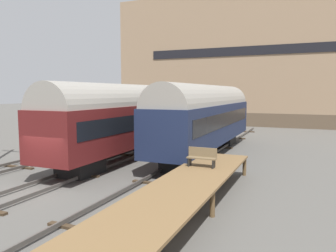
# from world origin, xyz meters

# --- Properties ---
(ground_plane) EXTENTS (200.00, 200.00, 0.00)m
(ground_plane) POSITION_xyz_m (0.00, 0.00, 0.00)
(ground_plane) COLOR #56544F
(track_middle) EXTENTS (2.60, 60.00, 0.26)m
(track_middle) POSITION_xyz_m (0.00, 0.00, 0.14)
(track_middle) COLOR #4C4742
(track_middle) RESTS_ON ground
(track_right) EXTENTS (2.60, 60.00, 0.26)m
(track_right) POSITION_xyz_m (4.75, 0.00, 0.14)
(track_right) COLOR #4C4742
(track_right) RESTS_ON ground
(train_car_maroon) EXTENTS (3.08, 16.11, 5.19)m
(train_car_maroon) POSITION_xyz_m (0.00, 8.39, 2.94)
(train_car_maroon) COLOR black
(train_car_maroon) RESTS_ON ground
(train_car_navy) EXTENTS (3.06, 16.57, 5.19)m
(train_car_navy) POSITION_xyz_m (4.75, 11.78, 2.94)
(train_car_navy) COLOR black
(train_car_navy) RESTS_ON ground
(station_platform) EXTENTS (2.59, 13.62, 1.10)m
(station_platform) POSITION_xyz_m (7.36, -0.06, 1.01)
(station_platform) COLOR brown
(station_platform) RESTS_ON ground
(bench) EXTENTS (1.40, 0.40, 0.91)m
(bench) POSITION_xyz_m (7.09, 3.18, 1.58)
(bench) COLOR brown
(bench) RESTS_ON station_platform
(warehouse_building) EXTENTS (37.94, 13.42, 18.43)m
(warehouse_building) POSITION_xyz_m (3.34, 40.03, 9.21)
(warehouse_building) COLOR brown
(warehouse_building) RESTS_ON ground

